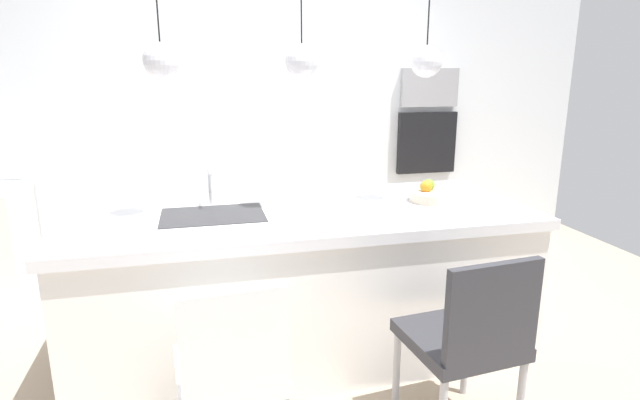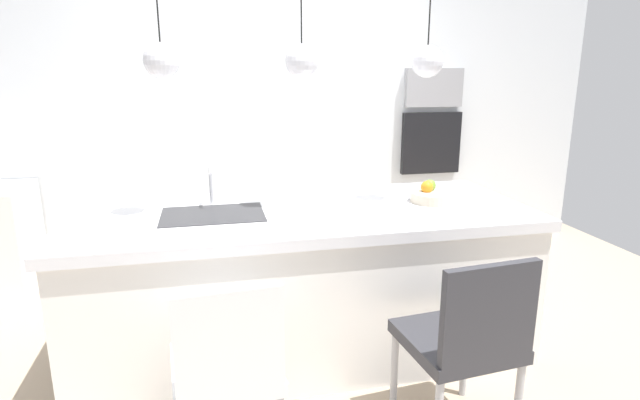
% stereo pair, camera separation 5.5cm
% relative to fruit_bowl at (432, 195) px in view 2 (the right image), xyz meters
% --- Properties ---
extents(floor, '(6.60, 6.60, 0.00)m').
position_rel_fruit_bowl_xyz_m(floor, '(-0.80, -0.01, -0.92)').
color(floor, tan).
rests_on(floor, ground).
extents(back_wall, '(6.00, 0.10, 2.60)m').
position_rel_fruit_bowl_xyz_m(back_wall, '(-0.80, 1.64, 0.38)').
color(back_wall, white).
rests_on(back_wall, ground).
extents(kitchen_island, '(2.60, 1.05, 0.88)m').
position_rel_fruit_bowl_xyz_m(kitchen_island, '(-0.80, -0.01, -0.48)').
color(kitchen_island, white).
rests_on(kitchen_island, ground).
extents(sink_basin, '(0.56, 0.40, 0.02)m').
position_rel_fruit_bowl_xyz_m(sink_basin, '(-1.31, -0.01, -0.04)').
color(sink_basin, '#2D2D30').
rests_on(sink_basin, kitchen_island).
extents(faucet, '(0.02, 0.17, 0.22)m').
position_rel_fruit_bowl_xyz_m(faucet, '(-1.31, 0.20, 0.10)').
color(faucet, silver).
rests_on(faucet, kitchen_island).
extents(fruit_bowl, '(0.27, 0.27, 0.13)m').
position_rel_fruit_bowl_xyz_m(fruit_bowl, '(0.00, 0.00, 0.00)').
color(fruit_bowl, beige).
rests_on(fruit_bowl, kitchen_island).
extents(microwave, '(0.54, 0.08, 0.34)m').
position_rel_fruit_bowl_xyz_m(microwave, '(0.70, 1.57, 0.58)').
color(microwave, '#9E9EA3').
rests_on(microwave, back_wall).
extents(oven, '(0.56, 0.08, 0.56)m').
position_rel_fruit_bowl_xyz_m(oven, '(0.70, 1.57, 0.08)').
color(oven, black).
rests_on(oven, back_wall).
extents(chair_near, '(0.46, 0.48, 0.90)m').
position_rel_fruit_bowl_xyz_m(chair_near, '(-1.28, -0.94, -0.41)').
color(chair_near, white).
rests_on(chair_near, ground).
extents(chair_middle, '(0.51, 0.51, 0.91)m').
position_rel_fruit_bowl_xyz_m(chair_middle, '(-0.24, -0.94, -0.41)').
color(chair_middle, '#333338').
rests_on(chair_middle, ground).
extents(pendant_light_left, '(0.18, 0.18, 0.78)m').
position_rel_fruit_bowl_xyz_m(pendant_light_left, '(-1.52, -0.01, 0.78)').
color(pendant_light_left, silver).
extents(pendant_light_center, '(0.18, 0.18, 0.78)m').
position_rel_fruit_bowl_xyz_m(pendant_light_center, '(-0.80, -0.01, 0.78)').
color(pendant_light_center, silver).
extents(pendant_light_right, '(0.18, 0.18, 0.78)m').
position_rel_fruit_bowl_xyz_m(pendant_light_right, '(-0.08, -0.01, 0.78)').
color(pendant_light_right, silver).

